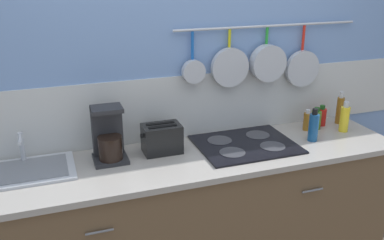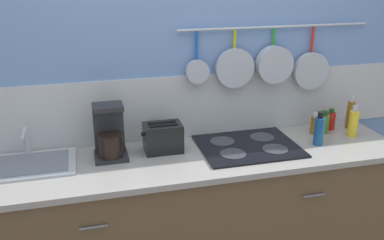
# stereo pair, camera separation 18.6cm
# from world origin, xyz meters

# --- Properties ---
(wall_back) EXTENTS (7.20, 0.15, 2.60)m
(wall_back) POSITION_xyz_m (0.00, 0.34, 1.27)
(wall_back) COLOR #7293C6
(wall_back) RESTS_ON ground_plane
(cabinet_base) EXTENTS (2.48, 0.58, 0.87)m
(cabinet_base) POSITION_xyz_m (0.00, -0.00, 0.44)
(cabinet_base) COLOR brown
(cabinet_base) RESTS_ON ground_plane
(countertop) EXTENTS (2.52, 0.60, 0.03)m
(countertop) POSITION_xyz_m (0.00, 0.00, 0.89)
(countertop) COLOR #A59E93
(countertop) RESTS_ON cabinet_base
(sink_basin) EXTENTS (0.53, 0.36, 0.18)m
(sink_basin) POSITION_xyz_m (-0.95, 0.11, 0.92)
(sink_basin) COLOR #B7BABF
(sink_basin) RESTS_ON countertop
(coffee_maker) EXTENTS (0.19, 0.18, 0.32)m
(coffee_maker) POSITION_xyz_m (-0.49, 0.12, 1.04)
(coffee_maker) COLOR #262628
(coffee_maker) RESTS_ON countertop
(toaster) EXTENTS (0.24, 0.15, 0.18)m
(toaster) POSITION_xyz_m (-0.18, 0.12, 0.99)
(toaster) COLOR black
(toaster) RESTS_ON countertop
(cooktop) EXTENTS (0.60, 0.48, 0.01)m
(cooktop) POSITION_xyz_m (0.34, 0.04, 0.91)
(cooktop) COLOR black
(cooktop) RESTS_ON countertop
(bottle_cooking_wine) EXTENTS (0.06, 0.06, 0.21)m
(bottle_cooking_wine) POSITION_xyz_m (0.77, -0.03, 1.00)
(bottle_cooking_wine) COLOR navy
(bottle_cooking_wine) RESTS_ON countertop
(bottle_hot_sauce) EXTENTS (0.05, 0.05, 0.15)m
(bottle_hot_sauce) POSITION_xyz_m (0.84, 0.14, 0.97)
(bottle_hot_sauce) COLOR #8C5919
(bottle_hot_sauce) RESTS_ON countertop
(bottle_dish_soap) EXTENTS (0.07, 0.07, 0.15)m
(bottle_dish_soap) POSITION_xyz_m (0.91, 0.14, 0.97)
(bottle_dish_soap) COLOR #4C721E
(bottle_dish_soap) RESTS_ON countertop
(bottle_sesame_oil) EXTENTS (0.06, 0.06, 0.14)m
(bottle_sesame_oil) POSITION_xyz_m (0.99, 0.19, 0.97)
(bottle_sesame_oil) COLOR red
(bottle_sesame_oil) RESTS_ON countertop
(bottle_olive_oil) EXTENTS (0.06, 0.06, 0.21)m
(bottle_olive_oil) POSITION_xyz_m (1.06, 0.04, 1.00)
(bottle_olive_oil) COLOR yellow
(bottle_olive_oil) RESTS_ON countertop
(bottle_vinegar) EXTENTS (0.05, 0.05, 0.23)m
(bottle_vinegar) POSITION_xyz_m (1.13, 0.18, 1.01)
(bottle_vinegar) COLOR #8C5919
(bottle_vinegar) RESTS_ON countertop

